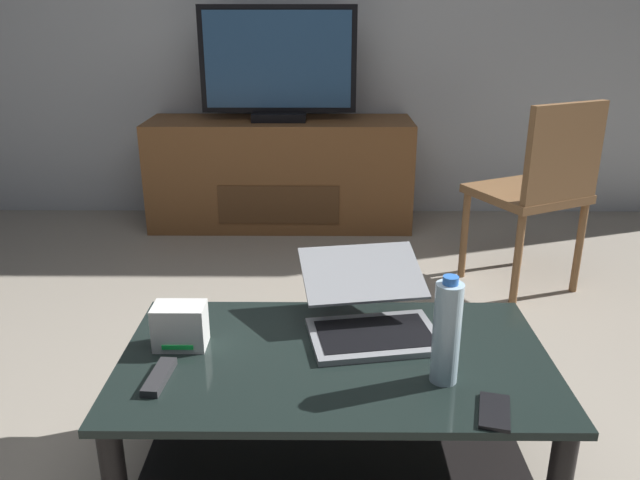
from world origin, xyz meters
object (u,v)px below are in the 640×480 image
dining_chair (540,186)px  tv_remote (159,377)px  laptop (369,310)px  water_bottle_near (447,332)px  media_cabinet (281,173)px  television (278,66)px  router_box (180,326)px  coffee_table (335,395)px  cell_phone (495,412)px

dining_chair → tv_remote: size_ratio=5.75×
laptop → water_bottle_near: bearing=-58.1°
media_cabinet → water_bottle_near: water_bottle_near is taller
laptop → television: bearing=100.7°
laptop → router_box: laptop is taller
dining_chair → water_bottle_near: (-0.69, -1.43, 0.02)m
coffee_table → dining_chair: (0.96, 1.31, 0.24)m
laptop → router_box: bearing=-168.5°
coffee_table → water_bottle_near: size_ratio=4.06×
coffee_table → router_box: 0.47m
router_box → tv_remote: size_ratio=0.90×
coffee_table → router_box: size_ratio=8.13×
television → laptop: (0.40, -2.13, -0.50)m
dining_chair → water_bottle_near: dining_chair is taller
dining_chair → laptop: bearing=-126.7°
cell_phone → tv_remote: bearing=-174.7°
coffee_table → laptop: 0.27m
media_cabinet → coffee_table: bearing=-82.6°
water_bottle_near → cell_phone: (0.10, -0.14, -0.13)m
dining_chair → cell_phone: size_ratio=6.57×
router_box → tv_remote: bearing=-96.4°
laptop → media_cabinet: bearing=100.6°
dining_chair → laptop: dining_chair is taller
cell_phone → media_cabinet: bearing=119.2°
router_box → television: bearing=86.7°
water_bottle_near → cell_phone: bearing=-55.6°
media_cabinet → television: size_ratio=1.75×
coffee_table → water_bottle_near: 0.40m
media_cabinet → tv_remote: bearing=-93.5°
tv_remote → water_bottle_near: bearing=5.2°
laptop → tv_remote: (-0.55, -0.28, -0.05)m
coffee_table → media_cabinet: bearing=97.4°
television → laptop: 2.22m
media_cabinet → dining_chair: size_ratio=1.74×
tv_remote → cell_phone: bearing=-4.6°
media_cabinet → laptop: bearing=-79.4°
coffee_table → cell_phone: size_ratio=8.35×
television → cell_phone: size_ratio=6.52×
television → dining_chair: 1.66m
router_box → cell_phone: (0.80, -0.31, -0.06)m
tv_remote → coffee_table: bearing=20.1°
laptop → tv_remote: 0.62m
coffee_table → television: television is taller
television → router_box: 2.30m
coffee_table → television: size_ratio=1.28×
laptop → water_bottle_near: 0.33m
dining_chair → tv_remote: 2.02m
coffee_table → dining_chair: size_ratio=1.27×
router_box → media_cabinet: bearing=86.7°
coffee_table → water_bottle_near: water_bottle_near is taller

